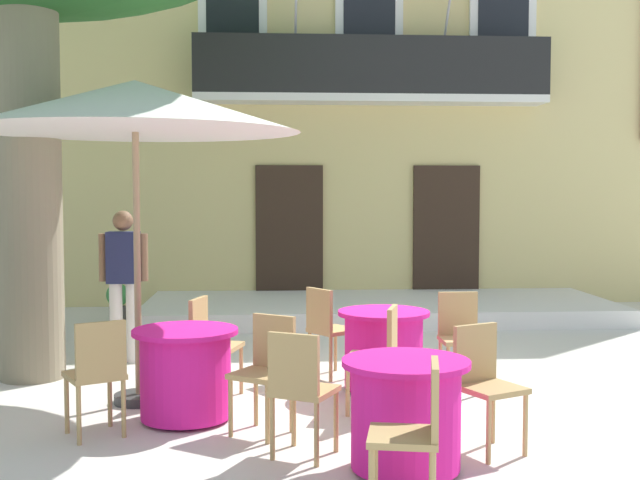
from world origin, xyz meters
name	(u,v)px	position (x,y,z in m)	size (l,w,h in m)	color
ground_plane	(390,374)	(0.00, 0.00, 0.00)	(120.00, 120.00, 0.00)	beige
building_facade	(356,92)	(0.39, 6.99, 3.75)	(13.00, 5.09, 7.50)	#DBC67F
entrance_step_platform	(378,308)	(0.39, 3.71, 0.12)	(6.90, 2.58, 0.25)	silver
cafe_table_near_tree	(406,414)	(-0.32, -2.83, 0.39)	(0.86, 0.86, 0.76)	#DB1984
cafe_chair_near_tree_0	(416,427)	(-0.39, -3.58, 0.53)	(0.47, 0.47, 0.91)	tan
cafe_chair_near_tree_1	(484,378)	(0.32, -2.43, 0.53)	(0.53, 0.53, 0.91)	tan
cafe_chair_near_tree_2	(300,385)	(-1.02, -2.54, 0.53)	(0.54, 0.54, 0.91)	tan
cafe_table_middle	(384,349)	(-0.16, -0.67, 0.39)	(0.86, 0.86, 0.76)	#DB1984
cafe_chair_middle_0	(460,333)	(0.59, -0.59, 0.53)	(0.40, 0.40, 0.91)	tan
cafe_chair_middle_1	(327,325)	(-0.65, -0.10, 0.53)	(0.56, 0.56, 0.91)	tan
cafe_chair_middle_2	(380,351)	(-0.30, -1.41, 0.53)	(0.50, 0.50, 0.91)	tan
cafe_table_front	(186,373)	(-1.92, -1.54, 0.39)	(0.86, 0.86, 0.76)	#DB1984
cafe_chair_front_0	(97,370)	(-2.54, -1.97, 0.53)	(0.54, 0.54, 0.91)	tan
cafe_chair_front_1	(267,365)	(-1.26, -1.89, 0.53)	(0.55, 0.55, 0.91)	tan
cafe_chair_front_2	(209,340)	(-1.78, -0.80, 0.53)	(0.50, 0.50, 0.91)	tan
cafe_umbrella	(135,108)	(-2.40, -0.96, 2.61)	(2.90, 2.90, 2.85)	#997A56
ground_planter_left	(118,300)	(-3.41, 3.44, 0.32)	(0.32, 0.32, 0.57)	#47423D
pedestrian_mid_plaza	(21,268)	(-4.28, 1.89, 0.95)	(0.53, 0.37, 1.67)	#232328
pedestrian_by_tree	(124,277)	(-2.82, 0.72, 0.95)	(0.53, 0.23, 1.67)	silver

